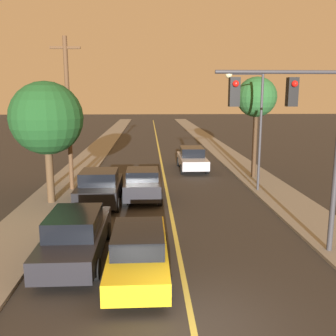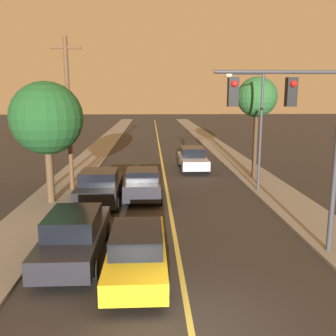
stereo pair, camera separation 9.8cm
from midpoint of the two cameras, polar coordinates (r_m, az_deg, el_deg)
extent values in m
plane|color=#2D2B28|center=(9.45, 3.84, -23.45)|extent=(200.00, 200.00, 0.00)
cube|color=#2D2B28|center=(44.07, -1.42, 4.07)|extent=(9.52, 80.00, 0.01)
cube|color=#D1C14C|center=(44.07, -1.42, 4.08)|extent=(0.16, 76.00, 0.00)
cube|color=gray|center=(44.34, -9.23, 4.05)|extent=(2.50, 80.00, 0.12)
cube|color=gray|center=(44.59, 6.34, 4.16)|extent=(2.50, 80.00, 0.12)
cube|color=gold|center=(11.77, -4.46, -12.71)|extent=(1.71, 5.11, 0.59)
cube|color=black|center=(11.37, -4.53, -10.53)|extent=(1.50, 2.30, 0.54)
cylinder|color=black|center=(13.39, -7.76, -11.12)|extent=(0.22, 0.63, 0.63)
cylinder|color=black|center=(13.35, -0.69, -11.10)|extent=(0.22, 0.63, 0.63)
cylinder|color=black|center=(10.54, -9.33, -17.61)|extent=(0.22, 0.63, 0.63)
cylinder|color=black|center=(10.48, -0.06, -17.63)|extent=(0.22, 0.63, 0.63)
cube|color=black|center=(19.49, -3.74, -2.68)|extent=(1.82, 3.92, 0.78)
cube|color=black|center=(19.20, -3.78, -0.93)|extent=(1.60, 1.76, 0.50)
cylinder|color=black|center=(20.80, -6.06, -2.95)|extent=(0.22, 0.68, 0.68)
cylinder|color=black|center=(20.77, -1.28, -2.91)|extent=(0.22, 0.68, 0.68)
cylinder|color=black|center=(18.45, -6.49, -4.77)|extent=(0.22, 0.68, 0.68)
cylinder|color=black|center=(18.42, -1.10, -4.73)|extent=(0.22, 0.68, 0.68)
cube|color=black|center=(13.00, -13.74, -10.41)|extent=(1.78, 5.09, 0.68)
cube|color=black|center=(12.59, -14.05, -7.99)|extent=(1.57, 2.29, 0.62)
cylinder|color=black|center=(14.74, -15.78, -9.32)|extent=(0.22, 0.64, 0.64)
cylinder|color=black|center=(14.45, -9.14, -9.45)|extent=(0.22, 0.64, 0.64)
cylinder|color=black|center=(11.93, -19.26, -14.52)|extent=(0.22, 0.64, 0.64)
cylinder|color=black|center=(11.57, -10.92, -14.90)|extent=(0.22, 0.64, 0.64)
cube|color=black|center=(18.83, -10.19, -3.32)|extent=(1.97, 4.27, 0.79)
cube|color=black|center=(18.51, -10.33, -1.34)|extent=(1.74, 1.92, 0.62)
cylinder|color=black|center=(20.34, -12.30, -3.47)|extent=(0.22, 0.68, 0.68)
cylinder|color=black|center=(20.11, -7.01, -3.46)|extent=(0.22, 0.68, 0.68)
cylinder|color=black|center=(17.83, -13.69, -5.59)|extent=(0.22, 0.68, 0.68)
cylinder|color=black|center=(17.56, -7.65, -5.62)|extent=(0.22, 0.68, 0.68)
cube|color=#A5A8B2|center=(27.24, 3.88, 1.12)|extent=(1.84, 4.87, 0.64)
cube|color=black|center=(27.33, 3.85, 2.51)|extent=(1.62, 2.19, 0.64)
cylinder|color=black|center=(25.94, 6.16, -0.13)|extent=(0.22, 0.70, 0.70)
cylinder|color=black|center=(25.73, 2.31, -0.17)|extent=(0.22, 0.70, 0.70)
cylinder|color=black|center=(28.88, 5.25, 1.03)|extent=(0.22, 0.70, 0.70)
cylinder|color=black|center=(28.69, 1.80, 1.00)|extent=(0.22, 0.70, 0.70)
cylinder|color=#333338|center=(13.43, 24.40, 0.91)|extent=(0.18, 0.18, 6.18)
cylinder|color=#333338|center=(12.48, 16.83, 13.84)|extent=(4.09, 0.12, 0.12)
cube|color=black|center=(12.60, 18.46, 10.93)|extent=(0.32, 0.28, 0.90)
sphere|color=red|center=(12.43, 18.83, 12.06)|extent=(0.20, 0.20, 0.20)
cube|color=black|center=(12.07, 10.12, 11.34)|extent=(0.32, 0.28, 0.90)
sphere|color=red|center=(11.90, 10.35, 12.53)|extent=(0.20, 0.20, 0.20)
cylinder|color=#333338|center=(21.13, 14.05, 5.33)|extent=(0.14, 0.14, 6.48)
cylinder|color=#333338|center=(20.82, 11.97, 13.86)|extent=(1.84, 0.09, 0.09)
sphere|color=beige|center=(20.61, 9.41, 13.84)|extent=(0.36, 0.36, 0.36)
cylinder|color=#513823|center=(21.33, -14.76, 7.78)|extent=(0.24, 0.24, 8.29)
cube|color=#513823|center=(21.44, -15.25, 17.28)|extent=(1.60, 0.12, 0.12)
cylinder|color=#4C3823|center=(19.25, -17.42, -0.73)|extent=(0.36, 0.36, 2.93)
sphere|color=#19471E|center=(18.91, -17.89, 7.26)|extent=(3.49, 3.49, 3.49)
cylinder|color=#4C3823|center=(21.93, -17.68, 0.51)|extent=(0.26, 0.26, 2.83)
sphere|color=#235628|center=(21.64, -18.06, 6.97)|extent=(3.04, 3.04, 3.04)
cylinder|color=#3D2B1C|center=(24.67, 13.23, 3.51)|extent=(0.29, 0.29, 4.24)
sphere|color=#235628|center=(24.47, 13.54, 10.49)|extent=(2.51, 2.51, 2.51)
camera|label=1|loc=(0.05, -89.86, 0.03)|focal=40.00mm
camera|label=2|loc=(0.05, 90.14, -0.03)|focal=40.00mm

